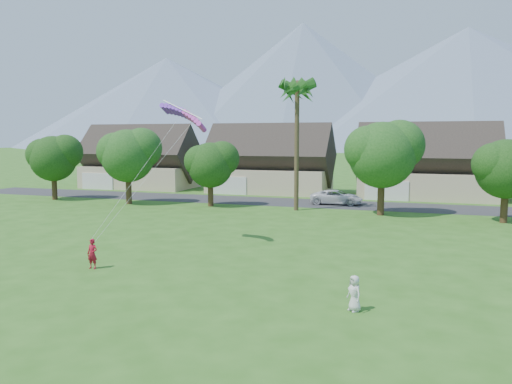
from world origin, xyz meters
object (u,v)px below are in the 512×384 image
at_px(watcher, 354,293).
at_px(kite_flyer, 92,254).
at_px(parked_car, 336,197).
at_px(parafoil_kite, 185,114).

bearing_deg(watcher, kite_flyer, -144.32).
xyz_separation_m(parked_car, parafoil_kite, (-6.09, -23.04, 7.79)).
xyz_separation_m(watcher, parked_car, (-5.90, 32.18, 0.01)).
height_order(kite_flyer, watcher, kite_flyer).
xyz_separation_m(kite_flyer, parked_car, (8.35, 29.93, -0.06)).
distance_m(kite_flyer, watcher, 14.43).
xyz_separation_m(kite_flyer, parafoil_kite, (2.27, 6.89, 7.73)).
relative_size(watcher, parafoil_kite, 0.43).
relative_size(kite_flyer, parked_car, 0.30).
relative_size(watcher, parked_car, 0.27).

